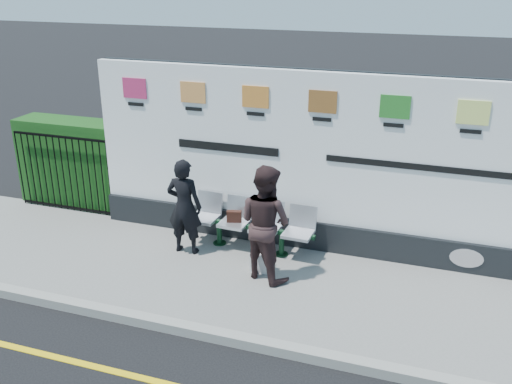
% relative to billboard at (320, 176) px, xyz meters
% --- Properties ---
extents(pavement, '(14.00, 3.00, 0.12)m').
position_rel_billboard_xyz_m(pavement, '(-0.50, -1.35, -1.36)').
color(pavement, slate).
rests_on(pavement, ground).
extents(kerb, '(14.00, 0.18, 0.14)m').
position_rel_billboard_xyz_m(kerb, '(-0.50, -2.85, -1.35)').
color(kerb, gray).
rests_on(kerb, ground).
extents(billboard, '(8.00, 0.30, 3.00)m').
position_rel_billboard_xyz_m(billboard, '(0.00, 0.00, 0.00)').
color(billboard, black).
rests_on(billboard, pavement).
extents(hedge, '(2.35, 0.70, 1.70)m').
position_rel_billboard_xyz_m(hedge, '(-5.08, 0.45, -0.45)').
color(hedge, '#184815').
rests_on(hedge, pavement).
extents(railing, '(2.05, 0.06, 1.54)m').
position_rel_billboard_xyz_m(railing, '(-5.08, -0.00, -0.53)').
color(railing, black).
rests_on(railing, pavement).
extents(bench, '(2.20, 0.66, 0.47)m').
position_rel_billboard_xyz_m(bench, '(-1.07, -0.45, -1.07)').
color(bench, silver).
rests_on(bench, pavement).
extents(woman_left, '(0.61, 0.42, 1.64)m').
position_rel_billboard_xyz_m(woman_left, '(-2.07, -0.87, -0.48)').
color(woman_left, black).
rests_on(woman_left, pavement).
extents(woman_right, '(1.08, 0.99, 1.81)m').
position_rel_billboard_xyz_m(woman_right, '(-0.56, -1.22, -0.39)').
color(woman_right, '#311F20').
rests_on(woman_right, pavement).
extents(handbag_brown, '(0.27, 0.17, 0.20)m').
position_rel_billboard_xyz_m(handbag_brown, '(-1.36, -0.44, -0.74)').
color(handbag_brown, black).
rests_on(handbag_brown, bench).
extents(carrier_bag_white, '(0.32, 0.19, 0.32)m').
position_rel_billboard_xyz_m(carrier_bag_white, '(-0.66, -1.11, -1.14)').
color(carrier_bag_white, silver).
rests_on(carrier_bag_white, pavement).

